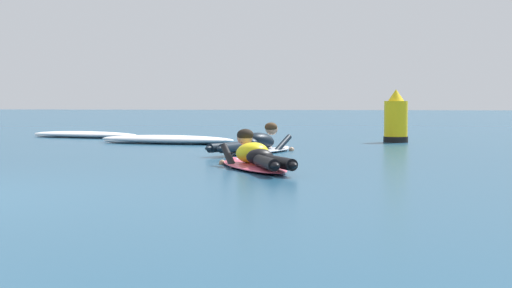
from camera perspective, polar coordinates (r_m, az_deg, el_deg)
ground_plane at (r=17.16m, az=-5.65°, el=0.07°), size 120.00×120.00×0.00m
surfer_near at (r=10.54m, az=-0.06°, el=-1.00°), size 1.47×2.48×0.55m
surfer_far at (r=13.74m, az=-0.03°, el=-0.04°), size 1.21×2.42×0.54m
whitewater_mid_left at (r=19.85m, az=-11.51°, el=0.62°), size 2.90×1.33×0.15m
whitewater_mid_right at (r=16.87m, az=-6.05°, el=0.29°), size 2.96×1.23×0.17m
channel_marker_buoy at (r=17.55m, az=9.43°, el=1.55°), size 0.51×0.51×1.09m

